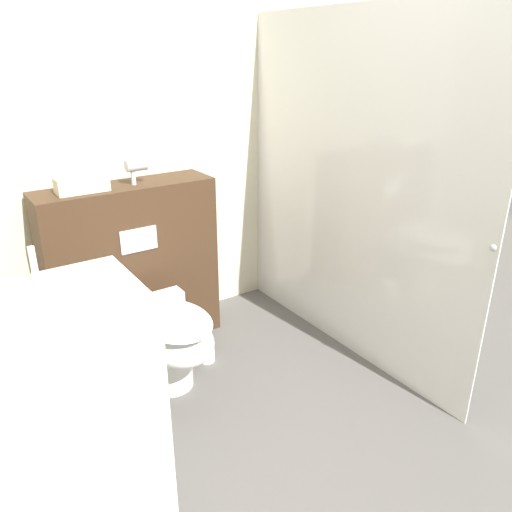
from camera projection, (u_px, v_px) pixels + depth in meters
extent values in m
plane|color=#565451|center=(407.00, 481.00, 2.22)|extent=(12.00, 12.00, 0.00)
cube|color=beige|center=(188.00, 137.00, 3.28)|extent=(8.00, 0.06, 2.50)
cube|color=#3D2819|center=(133.00, 268.00, 3.10)|extent=(1.05, 0.30, 1.05)
cube|color=white|center=(139.00, 240.00, 2.89)|extent=(0.22, 0.01, 0.14)
cube|color=silver|center=(350.00, 194.00, 2.90)|extent=(0.01, 1.89, 2.01)
sphere|color=#B2B2B7|center=(494.00, 247.00, 2.22)|extent=(0.04, 0.04, 0.04)
cylinder|color=white|center=(170.00, 360.00, 2.80)|extent=(0.24, 0.24, 0.33)
ellipsoid|color=white|center=(175.00, 338.00, 2.66)|extent=(0.38, 0.52, 0.20)
ellipsoid|color=white|center=(174.00, 320.00, 2.62)|extent=(0.37, 0.51, 0.02)
cube|color=white|center=(153.00, 308.00, 2.86)|extent=(0.36, 0.11, 0.15)
cube|color=white|center=(72.00, 439.00, 1.85)|extent=(0.60, 0.48, 0.88)
cube|color=white|center=(50.00, 318.00, 1.65)|extent=(0.61, 0.49, 0.15)
cylinder|color=silver|center=(34.00, 266.00, 1.70)|extent=(0.02, 0.02, 0.14)
cylinder|color=#B7B7BC|center=(136.00, 165.00, 2.87)|extent=(0.12, 0.07, 0.07)
cone|color=#B7B7BC|center=(148.00, 163.00, 2.91)|extent=(0.03, 0.06, 0.06)
cylinder|color=#B7B7BC|center=(133.00, 176.00, 2.88)|extent=(0.03, 0.03, 0.11)
cube|color=beige|center=(82.00, 184.00, 2.73)|extent=(0.28, 0.13, 0.09)
cylinder|color=white|center=(207.00, 354.00, 3.07)|extent=(0.10, 0.10, 0.10)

